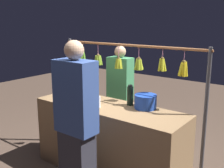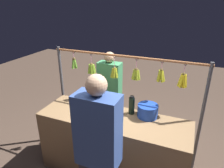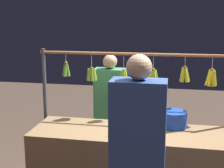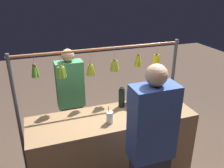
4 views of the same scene
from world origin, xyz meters
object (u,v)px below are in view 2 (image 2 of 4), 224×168
(drink_cup, at_px, (104,116))
(customer_person, at_px, (99,159))
(water_bottle, at_px, (132,105))
(vendor_person, at_px, (110,98))
(blue_bucket, at_px, (148,111))

(drink_cup, xyz_separation_m, customer_person, (-0.21, 0.58, -0.10))
(water_bottle, distance_m, customer_person, 0.91)
(water_bottle, bearing_deg, vendor_person, -44.99)
(vendor_person, bearing_deg, drink_cup, 108.30)
(drink_cup, distance_m, vendor_person, 0.94)
(drink_cup, relative_size, customer_person, 0.12)
(water_bottle, xyz_separation_m, drink_cup, (0.27, 0.31, -0.06))
(drink_cup, height_order, customer_person, customer_person)
(water_bottle, relative_size, vendor_person, 0.16)
(customer_person, bearing_deg, vendor_person, -70.97)
(water_bottle, xyz_separation_m, customer_person, (0.05, 0.90, -0.16))
(drink_cup, bearing_deg, customer_person, 110.11)
(water_bottle, relative_size, drink_cup, 1.24)
(blue_bucket, xyz_separation_m, customer_person, (0.27, 0.90, -0.12))
(vendor_person, xyz_separation_m, customer_person, (-0.50, 1.45, 0.09))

